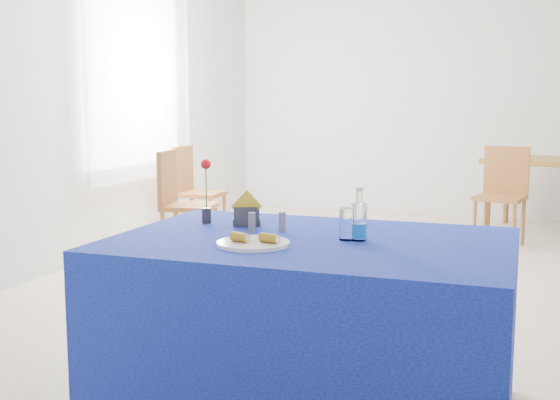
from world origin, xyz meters
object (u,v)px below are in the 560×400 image
Objects in this scene: oak_table at (560,167)px; chair_bg_left at (503,189)px; chair_win_b at (193,186)px; chair_win_a at (179,197)px; plate at (253,243)px; blue_table at (311,328)px; water_bottle at (359,223)px.

chair_bg_left is at bearing -121.84° from oak_table.
chair_win_a is at bearing -162.31° from chair_win_b.
chair_win_a is at bearing 122.91° from plate.
oak_table is at bearing 77.00° from blue_table.
blue_table is 1.73× the size of chair_win_a.
chair_win_a is (-2.51, -1.55, 0.01)m from chair_bg_left.
oak_table is 3.65m from chair_win_b.
chair_win_a is (-3.02, -2.36, -0.15)m from oak_table.
chair_win_a reaches higher than chair_win_b.
water_bottle is 0.23× the size of chair_win_a.
chair_bg_left is at bearing 81.39° from blue_table.
chair_bg_left is 2.95m from chair_win_a.
water_bottle is at bearing 33.13° from plate.
blue_table is 4.96m from oak_table.
plate is 5.20m from oak_table.
chair_bg_left reaches higher than chair_win_b.
chair_win_a is (-1.73, 2.67, -0.23)m from plate.
water_bottle is 0.24× the size of chair_win_b.
chair_bg_left is (0.42, 3.99, -0.30)m from water_bottle.
chair_win_b is at bearing 9.11° from chair_win_a.
chair_win_a reaches higher than blue_table.
blue_table is at bearing -172.08° from water_bottle.
chair_win_a reaches higher than oak_table.
plate is 0.32× the size of chair_win_b.
plate is 0.47m from blue_table.
chair_win_b reaches higher than blue_table.
blue_table is 1.75× the size of chair_bg_left.
chair_win_b reaches higher than oak_table.
chair_win_a is at bearing 130.66° from water_bottle.
oak_table is at bearing 75.69° from plate.
plate is 0.31× the size of chair_bg_left.
plate is 0.18× the size of blue_table.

